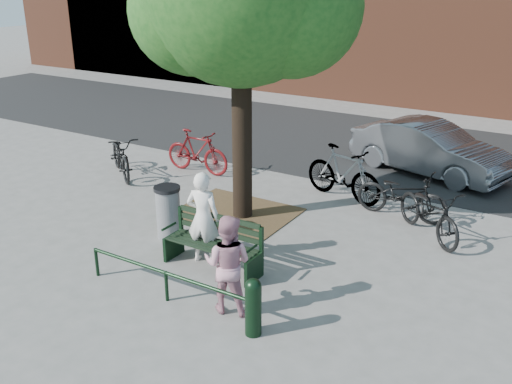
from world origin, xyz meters
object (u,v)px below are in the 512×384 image
Objects in this scene: person_right at (228,264)px; parked_car at (429,149)px; bicycle_c at (402,194)px; person_left at (203,218)px; bollard at (253,305)px; litter_bin at (168,212)px; park_bench at (214,242)px.

parked_car is (0.76, 7.84, -0.11)m from person_right.
bicycle_c is (1.09, 4.76, -0.26)m from person_right.
bicycle_c is (2.31, 3.70, -0.32)m from person_left.
litter_bin reaches higher than bollard.
person_left is 2.37m from bollard.
park_bench is 0.90× the size of bicycle_c.
parked_car reaches higher than park_bench.
person_left reaches higher than person_right.
bicycle_c is 3.10m from parked_car.
bollard is at bearing -31.29° from litter_bin.
person_right is 2.84m from litter_bin.
litter_bin is at bearing 134.84° from bicycle_c.
person_left reaches higher than litter_bin.
person_left is 7.07m from parked_car.
person_left is at bearing -56.11° from person_right.
person_right is 1.49× the size of litter_bin.
bollard is 5.11m from bicycle_c.
litter_bin reaches higher than bicycle_c.
litter_bin is 7.07m from parked_car.
person_right is at bearing -169.88° from parked_car.
person_right is 0.79× the size of bicycle_c.
bollard is at bearing -165.11° from parked_car.
parked_car is at bearing 75.98° from park_bench.
bollard is (0.65, -0.34, -0.30)m from person_right.
parked_car reaches higher than bicycle_c.
person_right reaches higher than litter_bin.
person_right is 7.88m from parked_car.
bicycle_c reaches higher than park_bench.
bollard is (1.87, -1.40, -0.36)m from person_left.
person_right reaches higher than park_bench.
litter_bin is 0.26× the size of parked_car.
person_right is 0.79m from bollard.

